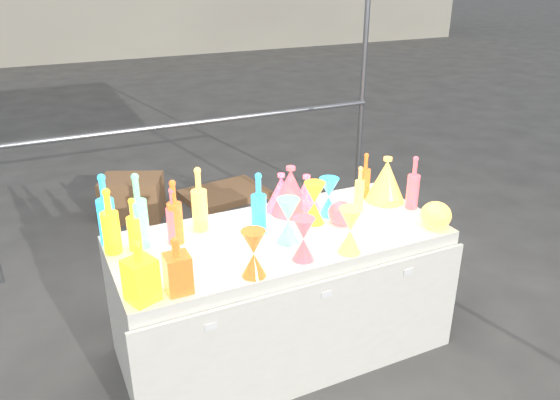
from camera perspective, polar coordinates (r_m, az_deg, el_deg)
name	(u,v)px	position (r m, az deg, el deg)	size (l,w,h in m)	color
ground	(280,345)	(3.38, 0.00, -14.94)	(80.00, 80.00, 0.00)	#5E5C57
display_table	(281,293)	(3.15, 0.07, -9.70)	(1.84, 0.83, 0.75)	white
cardboard_box_closed	(133,198)	(5.01, -15.15, 0.25)	(0.51, 0.37, 0.37)	#9E6E47
cardboard_box_flat	(224,194)	(5.33, -5.82, 0.63)	(0.77, 0.55, 0.07)	#9E6E47
bottle_0	(110,221)	(2.84, -17.35, -2.10)	(0.09, 0.09, 0.35)	red
bottle_1	(106,209)	(2.93, -17.76, -0.91)	(0.09, 0.09, 0.39)	#1B9922
bottle_2	(175,212)	(2.85, -10.95, -1.25)	(0.08, 0.08, 0.35)	orange
bottle_3	(174,215)	(2.86, -11.03, -1.59)	(0.08, 0.08, 0.32)	#241FB9
bottle_4	(199,199)	(2.97, -8.44, 0.11)	(0.09, 0.09, 0.36)	#147D69
bottle_5	(139,211)	(2.84, -14.56, -1.09)	(0.09, 0.09, 0.41)	#B22372
bottle_6	(134,224)	(2.85, -15.02, -2.44)	(0.07, 0.07, 0.28)	red
bottle_7	(259,203)	(2.90, -2.24, -0.37)	(0.08, 0.08, 0.35)	#1B9922
decanter_0	(140,271)	(2.42, -14.41, -7.23)	(0.12, 0.12, 0.29)	red
decanter_1	(177,265)	(2.45, -10.69, -6.65)	(0.11, 0.11, 0.27)	orange
hourglass_0	(254,254)	(2.54, -2.77, -5.62)	(0.12, 0.12, 0.23)	orange
hourglass_1	(304,239)	(2.67, 2.47, -4.10)	(0.11, 0.11, 0.22)	#241FB9
hourglass_2	(350,231)	(2.75, 7.35, -3.20)	(0.12, 0.12, 0.24)	#147D69
hourglass_3	(288,221)	(2.83, 0.87, -2.18)	(0.12, 0.12, 0.24)	#B22372
hourglass_4	(314,203)	(3.05, 3.61, -0.30)	(0.12, 0.12, 0.24)	red
hourglass_5	(329,197)	(3.15, 5.11, 0.33)	(0.11, 0.11, 0.23)	#1B9922
globe_1	(436,217)	(3.12, 15.95, -1.69)	(0.17, 0.17, 0.14)	#147D69
globe_3	(341,214)	(3.07, 6.39, -1.49)	(0.15, 0.15, 0.12)	#241FB9
lampshade_0	(306,194)	(3.18, 2.75, 0.65)	(0.19, 0.19, 0.23)	gold
lampshade_1	(281,192)	(3.20, 0.13, 0.85)	(0.19, 0.19, 0.23)	gold
lampshade_2	(291,190)	(3.16, 1.11, 1.09)	(0.24, 0.24, 0.29)	#241FB9
lampshade_3	(386,179)	(3.38, 11.04, 2.15)	(0.24, 0.24, 0.28)	#147D69
bottle_9	(365,175)	(3.41, 8.89, 2.55)	(0.06, 0.06, 0.29)	orange
bottle_10	(413,182)	(3.31, 13.77, 1.80)	(0.07, 0.07, 0.33)	#241FB9
bottle_11	(359,186)	(3.29, 8.31, 1.43)	(0.06, 0.06, 0.25)	#147D69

